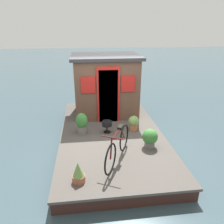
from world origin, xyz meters
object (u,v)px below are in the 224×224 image
object	(u,v)px
bicycle	(118,146)
charcoal_grill	(107,124)
potted_plant_rosemary	(82,123)
houseboat_cabin	(106,85)
potted_plant_fern	(150,138)
potted_plant_mint	(78,173)
potted_plant_basil	(134,122)

from	to	relation	value
bicycle	charcoal_grill	distance (m)	1.47
potted_plant_rosemary	charcoal_grill	world-z (taller)	potted_plant_rosemary
houseboat_cabin	potted_plant_fern	bearing A→B (deg)	-161.14
potted_plant_rosemary	charcoal_grill	xyz separation A→B (m)	(-0.04, -0.73, -0.06)
bicycle	charcoal_grill	world-z (taller)	bicycle
charcoal_grill	bicycle	bearing A→B (deg)	-175.97
bicycle	charcoal_grill	size ratio (longest dim) A/B	4.25
potted_plant_mint	potted_plant_basil	xyz separation A→B (m)	(2.19, -1.60, 0.04)
potted_plant_fern	potted_plant_basil	distance (m)	1.04
bicycle	potted_plant_mint	bearing A→B (deg)	126.33
bicycle	potted_plant_basil	world-z (taller)	bicycle
potted_plant_mint	potted_plant_rosemary	bearing A→B (deg)	-1.72
potted_plant_rosemary	potted_plant_basil	size ratio (longest dim) A/B	1.38
houseboat_cabin	potted_plant_mint	size ratio (longest dim) A/B	5.13
houseboat_cabin	charcoal_grill	bearing A→B (deg)	175.49
potted_plant_mint	charcoal_grill	size ratio (longest dim) A/B	1.24
bicycle	potted_plant_fern	bearing A→B (deg)	-60.69
potted_plant_rosemary	potted_plant_basil	world-z (taller)	potted_plant_rosemary
potted_plant_mint	potted_plant_rosemary	xyz separation A→B (m)	(2.16, -0.06, 0.12)
houseboat_cabin	potted_plant_mint	bearing A→B (deg)	166.23
bicycle	potted_plant_basil	xyz separation A→B (m)	(1.53, -0.71, -0.13)
potted_plant_basil	charcoal_grill	size ratio (longest dim) A/B	1.26
potted_plant_mint	potted_plant_basil	bearing A→B (deg)	-36.27
potted_plant_mint	charcoal_grill	distance (m)	2.27
bicycle	charcoal_grill	bearing A→B (deg)	4.03
bicycle	potted_plant_mint	size ratio (longest dim) A/B	3.44
houseboat_cabin	potted_plant_mint	world-z (taller)	houseboat_cabin
potted_plant_mint	charcoal_grill	xyz separation A→B (m)	(2.12, -0.79, 0.05)
bicycle	potted_plant_fern	distance (m)	1.05
potted_plant_mint	potted_plant_basil	size ratio (longest dim) A/B	0.98
houseboat_cabin	bicycle	bearing A→B (deg)	179.51
bicycle	potted_plant_rosemary	distance (m)	1.72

